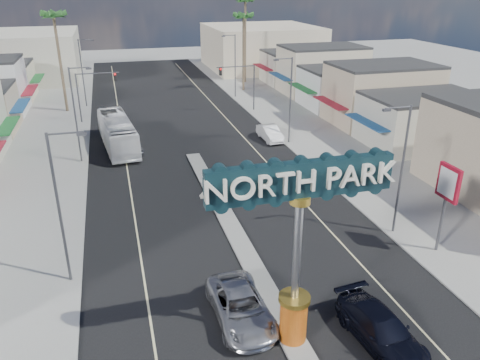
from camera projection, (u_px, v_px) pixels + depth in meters
ground at (191, 152)px, 47.49m from camera, size 160.00×160.00×0.00m
road at (191, 152)px, 47.49m from camera, size 20.00×120.00×0.01m
median_island at (230, 224)px, 33.30m from camera, size 1.30×30.00×0.16m
sidewalk_left at (44, 165)px, 44.01m from camera, size 8.00×120.00×0.12m
sidewalk_right at (318, 140)px, 50.93m from camera, size 8.00×120.00×0.12m
storefront_row_right at (347, 84)px, 63.74m from camera, size 12.00×42.00×6.00m
backdrop_far_left at (18, 56)px, 80.31m from camera, size 20.00×20.00×8.00m
backdrop_far_right at (261, 47)px, 91.18m from camera, size 20.00×20.00×8.00m
gateway_sign at (298, 234)px, 20.36m from camera, size 8.20×1.50×9.15m
traffic_signal_left at (93, 87)px, 55.92m from camera, size 5.09×0.45×6.00m
traffic_signal_right at (241, 79)px, 60.46m from camera, size 5.09×0.45×6.00m
streetlight_l_near at (61, 202)px, 25.22m from camera, size 2.03×0.22×9.00m
streetlight_l_mid at (76, 110)px, 42.92m from camera, size 2.03×0.22×9.00m
streetlight_l_far at (83, 70)px, 62.39m from camera, size 2.03×0.22×9.00m
streetlight_r_near at (400, 165)px, 30.37m from camera, size 2.03×0.22×9.00m
streetlight_r_mid at (289, 96)px, 48.07m from camera, size 2.03×0.22×9.00m
streetlight_r_far at (234, 63)px, 67.54m from camera, size 2.03×0.22×9.00m
palm_left_far at (54, 21)px, 57.45m from camera, size 2.60×2.60×13.10m
palm_right_mid at (244, 20)px, 69.53m from camera, size 2.60×2.60×12.10m
palm_right_far at (245, 5)px, 74.63m from camera, size 2.60×2.60×14.10m
suv_left at (241, 307)px, 23.81m from camera, size 2.74×5.75×1.59m
suv_right at (381, 329)px, 22.24m from camera, size 2.82×5.78×1.62m
car_parked_left at (130, 144)px, 47.32m from camera, size 2.66×5.17×1.68m
car_parked_right at (270, 133)px, 50.78m from camera, size 1.78×4.79×1.56m
city_bus at (117, 133)px, 48.12m from camera, size 3.90×11.89×3.25m
bank_pylon_sign at (448, 188)px, 28.38m from camera, size 0.27×1.81×5.80m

